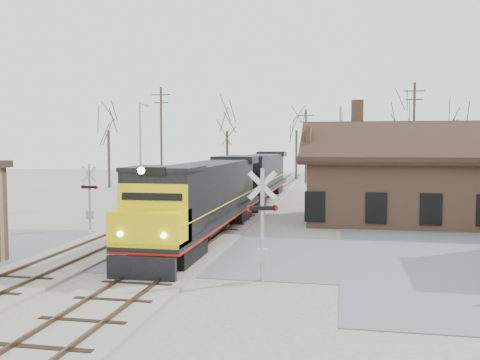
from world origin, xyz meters
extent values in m
plane|color=#AAA499|center=(0.00, 0.00, 0.00)|extent=(140.00, 140.00, 0.00)
cube|color=slate|center=(0.00, 0.00, 0.01)|extent=(60.00, 9.00, 0.03)
cube|color=#AAA499|center=(0.00, 15.00, 0.06)|extent=(3.40, 90.00, 0.12)
cube|color=#473323|center=(-0.72, 15.00, 0.17)|extent=(0.08, 90.00, 0.14)
cube|color=#473323|center=(0.72, 15.00, 0.17)|extent=(0.08, 90.00, 0.14)
cube|color=#AAA499|center=(-4.50, 15.00, 0.06)|extent=(3.40, 90.00, 0.12)
cube|color=#473323|center=(-5.22, 15.00, 0.17)|extent=(0.08, 90.00, 0.14)
cube|color=#473323|center=(-3.78, 15.00, 0.17)|extent=(0.08, 90.00, 0.14)
cube|color=#8C6348|center=(12.00, 12.00, 2.00)|extent=(14.00, 8.00, 4.00)
cube|color=black|center=(12.00, 12.00, 4.10)|extent=(15.20, 9.20, 0.30)
cube|color=black|center=(12.00, 9.70, 5.10)|extent=(15.00, 4.71, 2.66)
cube|color=black|center=(12.00, 14.30, 5.10)|extent=(15.00, 4.71, 2.66)
cube|color=#8C6348|center=(8.00, 13.50, 6.80)|extent=(0.80, 0.80, 2.20)
cube|color=black|center=(0.00, -2.18, 0.51)|extent=(2.30, 3.69, 0.92)
cube|color=black|center=(0.00, 9.80, 0.51)|extent=(2.30, 3.69, 0.92)
cube|color=black|center=(0.00, 3.81, 1.24)|extent=(2.76, 18.43, 0.32)
cube|color=#991B0B|center=(0.00, 3.81, 1.04)|extent=(2.78, 18.43, 0.11)
cube|color=black|center=(0.00, 4.96, 2.67)|extent=(2.40, 13.36, 2.58)
cube|color=black|center=(0.00, -3.01, 2.67)|extent=(2.76, 2.58, 2.58)
cube|color=yellow|center=(0.00, -4.58, 1.89)|extent=(2.76, 1.66, 1.29)
cube|color=black|center=(0.00, -5.51, 0.51)|extent=(2.58, 0.25, 0.92)
cylinder|color=#FFF2CC|center=(0.00, -5.43, 4.05)|extent=(0.26, 0.10, 0.26)
cube|color=black|center=(0.00, 16.75, 0.51)|extent=(2.30, 3.69, 0.92)
cube|color=black|center=(0.00, 28.73, 0.51)|extent=(2.30, 3.69, 0.92)
cube|color=black|center=(0.00, 22.74, 1.24)|extent=(2.76, 18.43, 0.32)
cube|color=#991B0B|center=(0.00, 22.74, 1.04)|extent=(2.78, 18.43, 0.11)
cube|color=black|center=(0.00, 23.89, 2.67)|extent=(2.40, 13.36, 2.58)
cube|color=black|center=(0.00, 15.92, 2.67)|extent=(2.76, 2.58, 2.58)
cube|color=black|center=(0.00, 14.35, 1.89)|extent=(2.76, 1.66, 1.29)
cube|color=black|center=(0.00, 13.42, 0.51)|extent=(2.58, 0.25, 0.92)
cylinder|color=#A5A8AD|center=(4.21, -4.37, 2.06)|extent=(0.14, 0.14, 4.12)
cube|color=silver|center=(4.21, -4.37, 3.50)|extent=(1.05, 0.33, 1.08)
cube|color=silver|center=(4.21, -4.37, 3.50)|extent=(1.05, 0.33, 1.08)
cube|color=black|center=(4.21, -4.37, 2.68)|extent=(0.93, 0.40, 0.15)
cylinder|color=#B20C0C|center=(3.77, -4.50, 2.68)|extent=(0.26, 0.14, 0.25)
cylinder|color=#B20C0C|center=(4.66, -4.25, 2.68)|extent=(0.26, 0.14, 0.25)
cube|color=#A5A8AD|center=(4.21, -4.37, 0.93)|extent=(0.41, 0.31, 0.52)
cylinder|color=#A5A8AD|center=(-7.31, 5.16, 1.91)|extent=(0.13, 0.13, 3.82)
cube|color=silver|center=(-7.31, 5.16, 3.25)|extent=(1.00, 0.14, 1.00)
cube|color=silver|center=(-7.31, 5.16, 3.25)|extent=(1.00, 0.14, 1.00)
cube|color=black|center=(-7.31, 5.16, 2.49)|extent=(0.87, 0.24, 0.14)
cylinder|color=#B20C0C|center=(-6.88, 5.12, 2.49)|extent=(0.24, 0.10, 0.23)
cylinder|color=#B20C0C|center=(-7.73, 5.21, 2.49)|extent=(0.24, 0.10, 0.23)
cube|color=#A5A8AD|center=(-7.31, 5.16, 0.86)|extent=(0.38, 0.29, 0.48)
cylinder|color=#A5A8AD|center=(-8.44, 16.08, 4.10)|extent=(0.18, 0.18, 8.19)
cylinder|color=#A5A8AD|center=(-8.44, 16.98, 8.09)|extent=(0.12, 1.80, 0.12)
cube|color=#A5A8AD|center=(-8.44, 17.78, 7.99)|extent=(0.25, 0.50, 0.12)
cylinder|color=#A5A8AD|center=(6.85, 22.76, 4.07)|extent=(0.18, 0.18, 8.15)
cylinder|color=#A5A8AD|center=(6.85, 23.66, 8.05)|extent=(0.12, 1.80, 0.12)
cube|color=#A5A8AD|center=(6.85, 24.46, 7.95)|extent=(0.25, 0.50, 0.12)
cylinder|color=#A5A8AD|center=(6.98, 36.59, 4.21)|extent=(0.18, 0.18, 8.42)
cylinder|color=#A5A8AD|center=(6.98, 37.49, 8.32)|extent=(0.12, 1.80, 0.12)
cube|color=#A5A8AD|center=(6.98, 38.29, 8.22)|extent=(0.25, 0.50, 0.12)
cylinder|color=#382D23|center=(-11.39, 29.53, 5.39)|extent=(0.24, 0.24, 10.78)
cube|color=#382D23|center=(-11.39, 29.53, 9.98)|extent=(2.00, 0.10, 0.10)
cube|color=#382D23|center=(-11.39, 29.53, 9.18)|extent=(1.60, 0.10, 0.10)
cylinder|color=#382D23|center=(2.64, 42.55, 4.58)|extent=(0.24, 0.24, 9.16)
cube|color=#382D23|center=(2.64, 42.55, 8.36)|extent=(2.00, 0.10, 0.10)
cube|color=#382D23|center=(2.64, 42.55, 7.56)|extent=(1.60, 0.10, 0.10)
cylinder|color=#382D23|center=(13.66, 29.35, 5.35)|extent=(0.24, 0.24, 10.70)
cube|color=#382D23|center=(13.66, 29.35, 9.90)|extent=(2.00, 0.10, 0.10)
cube|color=#382D23|center=(13.66, 29.35, 9.10)|extent=(1.60, 0.10, 0.10)
cylinder|color=#382D23|center=(-18.65, 32.61, 3.22)|extent=(0.32, 0.32, 6.44)
cylinder|color=#382D23|center=(-6.19, 37.74, 3.21)|extent=(0.32, 0.32, 6.42)
cylinder|color=#382D23|center=(0.93, 49.31, 3.37)|extent=(0.32, 0.32, 6.75)
cylinder|color=#382D23|center=(13.86, 41.25, 3.76)|extent=(0.32, 0.32, 7.52)
cylinder|color=#382D23|center=(19.06, 36.58, 3.01)|extent=(0.32, 0.32, 6.01)
camera|label=1|loc=(7.03, -23.42, 5.05)|focal=40.00mm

